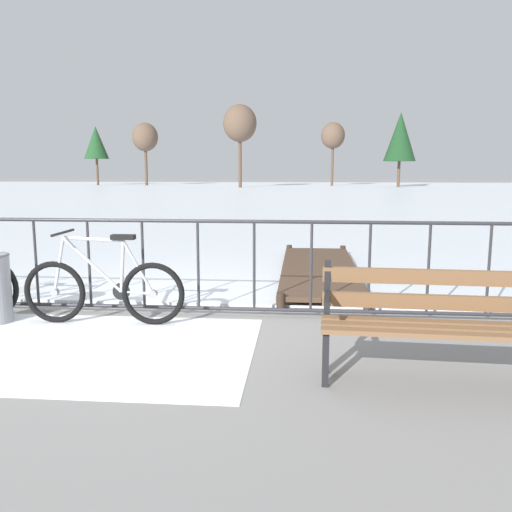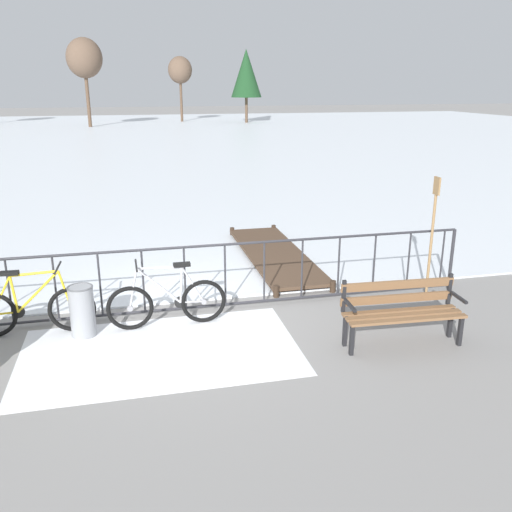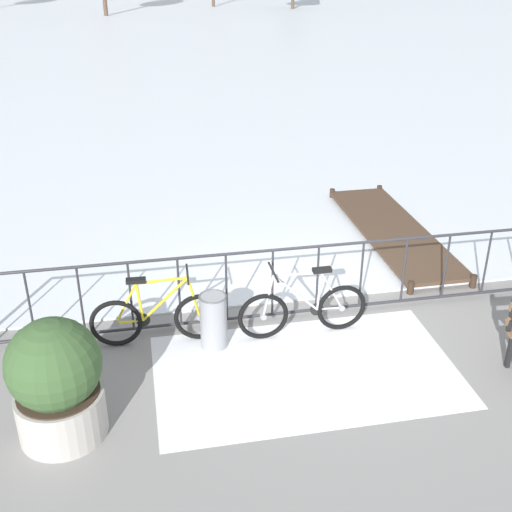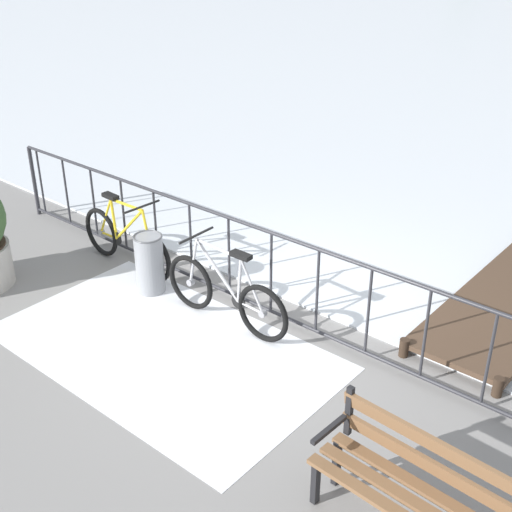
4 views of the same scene
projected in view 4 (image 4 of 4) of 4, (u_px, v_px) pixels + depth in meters
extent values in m
plane|color=gray|center=(271.00, 317.00, 7.58)|extent=(160.00, 160.00, 0.00)
cube|color=white|center=(164.00, 348.00, 7.03)|extent=(3.60, 2.12, 0.01)
cylinder|color=#2D2D33|center=(272.00, 233.00, 7.10)|extent=(9.00, 0.04, 0.04)
cylinder|color=#2D2D33|center=(271.00, 311.00, 7.54)|extent=(9.00, 0.04, 0.04)
cylinder|color=#2D2D33|center=(34.00, 181.00, 9.91)|extent=(0.06, 0.06, 1.05)
cylinder|color=#2D2D33|center=(41.00, 181.00, 9.79)|extent=(0.03, 0.03, 0.97)
cylinder|color=#2D2D33|center=(66.00, 192.00, 9.44)|extent=(0.03, 0.03, 0.97)
cylinder|color=#2D2D33|center=(94.00, 203.00, 9.08)|extent=(0.03, 0.03, 0.97)
cylinder|color=#2D2D33|center=(124.00, 214.00, 8.73)|extent=(0.03, 0.03, 0.97)
cylinder|color=#2D2D33|center=(156.00, 227.00, 8.38)|extent=(0.03, 0.03, 0.97)
cylinder|color=#2D2D33|center=(191.00, 241.00, 8.03)|extent=(0.03, 0.03, 0.97)
cylinder|color=#2D2D33|center=(229.00, 256.00, 7.67)|extent=(0.03, 0.03, 0.97)
cylinder|color=#2D2D33|center=(271.00, 273.00, 7.32)|extent=(0.03, 0.03, 0.97)
cylinder|color=#2D2D33|center=(317.00, 291.00, 6.97)|extent=(0.03, 0.03, 0.97)
cylinder|color=#2D2D33|center=(368.00, 312.00, 6.61)|extent=(0.03, 0.03, 0.97)
cylinder|color=#2D2D33|center=(425.00, 334.00, 6.26)|extent=(0.03, 0.03, 0.97)
cylinder|color=#2D2D33|center=(489.00, 360.00, 5.91)|extent=(0.03, 0.03, 0.97)
torus|color=black|center=(263.00, 313.00, 7.02)|extent=(0.66, 0.07, 0.66)
cylinder|color=gray|center=(263.00, 313.00, 7.02)|extent=(0.08, 0.06, 0.08)
torus|color=black|center=(191.00, 282.00, 7.61)|extent=(0.66, 0.07, 0.66)
cylinder|color=gray|center=(191.00, 282.00, 7.61)|extent=(0.08, 0.06, 0.08)
cylinder|color=#B2B2B7|center=(240.00, 280.00, 7.07)|extent=(0.08, 0.04, 0.53)
cylinder|color=#B2B2B7|center=(217.00, 270.00, 7.24)|extent=(0.61, 0.05, 0.59)
cylinder|color=#B2B2B7|center=(218.00, 249.00, 7.11)|extent=(0.63, 0.05, 0.07)
cylinder|color=#B2B2B7|center=(250.00, 307.00, 7.11)|extent=(0.34, 0.03, 0.05)
cylinder|color=#B2B2B7|center=(252.00, 286.00, 6.98)|extent=(0.32, 0.03, 0.56)
cylinder|color=#B2B2B7|center=(194.00, 261.00, 7.44)|extent=(0.16, 0.03, 0.59)
cube|color=black|center=(241.00, 255.00, 6.92)|extent=(0.24, 0.10, 0.05)
cylinder|color=black|center=(196.00, 235.00, 7.25)|extent=(0.04, 0.52, 0.03)
cylinder|color=black|center=(238.00, 301.00, 7.20)|extent=(0.18, 0.02, 0.18)
torus|color=black|center=(101.00, 232.00, 8.80)|extent=(0.66, 0.09, 0.66)
cylinder|color=gray|center=(101.00, 232.00, 8.80)|extent=(0.08, 0.06, 0.08)
torus|color=black|center=(153.00, 257.00, 8.17)|extent=(0.66, 0.09, 0.66)
cylinder|color=gray|center=(153.00, 257.00, 8.17)|extent=(0.08, 0.06, 0.08)
cylinder|color=yellow|center=(114.00, 219.00, 8.48)|extent=(0.08, 0.04, 0.53)
cylinder|color=yellow|center=(129.00, 225.00, 8.28)|extent=(0.61, 0.06, 0.59)
cylinder|color=yellow|center=(126.00, 205.00, 8.17)|extent=(0.63, 0.07, 0.07)
cylinder|color=yellow|center=(109.00, 235.00, 8.69)|extent=(0.34, 0.04, 0.05)
cylinder|color=yellow|center=(106.00, 216.00, 8.59)|extent=(0.32, 0.04, 0.56)
cylinder|color=yellow|center=(148.00, 234.00, 8.07)|extent=(0.16, 0.04, 0.59)
cube|color=black|center=(110.00, 196.00, 8.35)|extent=(0.24, 0.11, 0.05)
cylinder|color=black|center=(142.00, 207.00, 7.95)|extent=(0.05, 0.52, 0.03)
cylinder|color=black|center=(117.00, 238.00, 8.59)|extent=(0.18, 0.03, 0.18)
cube|color=brown|center=(427.00, 491.00, 4.73)|extent=(1.60, 0.19, 0.04)
cube|color=brown|center=(415.00, 503.00, 4.63)|extent=(1.60, 0.19, 0.04)
cube|color=brown|center=(436.00, 469.00, 4.73)|extent=(1.60, 0.14, 0.12)
cube|color=brown|center=(440.00, 447.00, 4.64)|extent=(1.60, 0.14, 0.12)
cube|color=black|center=(316.00, 481.00, 5.11)|extent=(0.05, 0.06, 0.44)
cube|color=black|center=(337.00, 462.00, 5.28)|extent=(0.05, 0.06, 0.44)
cube|color=black|center=(349.00, 411.00, 5.15)|extent=(0.05, 0.05, 0.45)
cube|color=black|center=(329.00, 429.00, 5.00)|extent=(0.06, 0.40, 0.04)
cylinder|color=gray|center=(150.00, 264.00, 7.94)|extent=(0.34, 0.34, 0.72)
torus|color=#545558|center=(147.00, 237.00, 7.78)|extent=(0.35, 0.35, 0.02)
cylinder|color=#35271C|center=(404.00, 348.00, 6.87)|extent=(0.10, 0.10, 0.20)
cylinder|color=#35271C|center=(498.00, 387.00, 6.30)|extent=(0.10, 0.10, 0.20)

